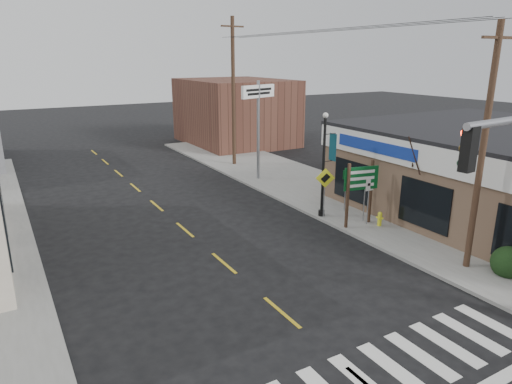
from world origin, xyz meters
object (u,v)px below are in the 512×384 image
guide_sign (360,185)px  dance_center_sign (258,105)px  utility_pole_near (483,149)px  fire_hydrant (380,218)px  bare_tree (427,145)px  lamp_post (325,157)px  utility_pole_far (233,91)px

guide_sign → dance_center_sign: size_ratio=0.49×
guide_sign → utility_pole_near: bearing=-72.6°
fire_hydrant → bare_tree: 3.82m
guide_sign → bare_tree: (2.04, -1.69, 1.89)m
dance_center_sign → utility_pole_near: utility_pole_near is taller
lamp_post → utility_pole_near: utility_pole_near is taller
guide_sign → lamp_post: 2.17m
guide_sign → bare_tree: bare_tree is taller
bare_tree → utility_pole_far: size_ratio=0.48×
bare_tree → utility_pole_near: bearing=-113.1°
dance_center_sign → bare_tree: dance_center_sign is taller
bare_tree → guide_sign: bearing=140.3°
lamp_post → bare_tree: bearing=-31.5°
utility_pole_near → utility_pole_far: bearing=94.2°
lamp_post → utility_pole_far: 12.28m
dance_center_sign → utility_pole_far: size_ratio=0.61×
guide_sign → fire_hydrant: guide_sign is taller
utility_pole_near → dance_center_sign: bearing=96.1°
utility_pole_near → utility_pole_far: 19.07m
bare_tree → lamp_post: bearing=126.9°
dance_center_sign → utility_pole_far: utility_pole_far is taller
guide_sign → utility_pole_near: size_ratio=0.35×
lamp_post → fire_hydrant: bearing=-38.3°
lamp_post → utility_pole_near: 7.31m
guide_sign → utility_pole_far: size_ratio=0.30×
bare_tree → utility_pole_near: 3.88m
fire_hydrant → utility_pole_far: 15.15m
guide_sign → bare_tree: bearing=-28.1°
fire_hydrant → utility_pole_near: size_ratio=0.08×
lamp_post → bare_tree: (2.65, -3.53, 0.91)m
fire_hydrant → dance_center_sign: dance_center_sign is taller
guide_sign → utility_pole_far: bearing=98.2°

